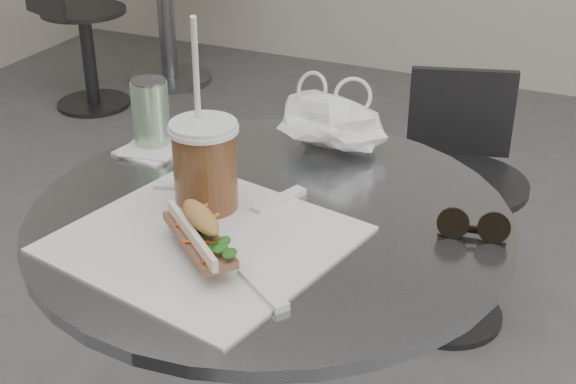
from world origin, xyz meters
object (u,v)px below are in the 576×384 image
at_px(cafe_table, 271,350).
at_px(bg_chair, 79,40).
at_px(banh_mi, 200,235).
at_px(iced_coffee, 205,165).
at_px(sunglasses, 473,227).
at_px(drink_can, 151,114).
at_px(chair_far, 454,216).

height_order(cafe_table, bg_chair, cafe_table).
bearing_deg(banh_mi, iced_coffee, 156.35).
relative_size(iced_coffee, sunglasses, 2.92).
xyz_separation_m(cafe_table, iced_coffee, (-0.09, -0.03, 0.35)).
bearing_deg(drink_can, chair_far, 61.23).
bearing_deg(chair_far, iced_coffee, 60.79).
bearing_deg(iced_coffee, sunglasses, 11.34).
height_order(bg_chair, banh_mi, banh_mi).
distance_m(bg_chair, sunglasses, 2.71).
xyz_separation_m(cafe_table, bg_chair, (-1.76, 1.74, -0.15)).
height_order(chair_far, banh_mi, banh_mi).
bearing_deg(cafe_table, chair_far, 82.69).
height_order(iced_coffee, drink_can, iced_coffee).
bearing_deg(drink_can, cafe_table, -24.33).
relative_size(cafe_table, sunglasses, 7.08).
bearing_deg(chair_far, banh_mi, 65.73).
xyz_separation_m(chair_far, iced_coffee, (-0.21, -0.93, 0.52)).
bearing_deg(cafe_table, banh_mi, -100.46).
bearing_deg(iced_coffee, chair_far, 77.26).
relative_size(banh_mi, sunglasses, 1.98).
relative_size(bg_chair, banh_mi, 3.29).
relative_size(chair_far, banh_mi, 3.13).
relative_size(cafe_table, bg_chair, 1.09).
distance_m(chair_far, drink_can, 1.00).
distance_m(cafe_table, iced_coffee, 0.36).
height_order(banh_mi, drink_can, drink_can).
bearing_deg(drink_can, sunglasses, -8.04).
xyz_separation_m(bg_chair, banh_mi, (1.73, -1.90, 0.46)).
bearing_deg(sunglasses, banh_mi, -158.79).
height_order(cafe_table, iced_coffee, iced_coffee).
relative_size(chair_far, drink_can, 5.21).
bearing_deg(cafe_table, bg_chair, 135.33).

